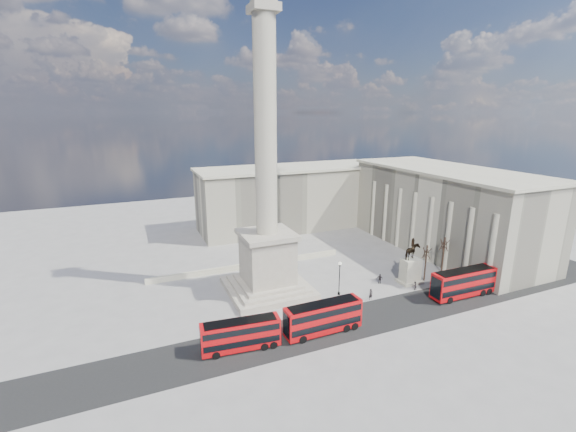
{
  "coord_description": "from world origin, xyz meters",
  "views": [
    {
      "loc": [
        -21.17,
        -54.06,
        30.52
      ],
      "look_at": [
        2.59,
        1.9,
        14.18
      ],
      "focal_mm": 24.0,
      "sensor_mm": 36.0,
      "label": 1
    }
  ],
  "objects_px": {
    "pedestrian_crossing": "(380,279)",
    "pedestrian_walking": "(371,294)",
    "red_bus_c": "(464,283)",
    "victorian_lamp": "(339,276)",
    "red_bus_d": "(485,278)",
    "nelsons_column": "(267,220)",
    "red_bus_b": "(324,317)",
    "pedestrian_standing": "(415,286)",
    "equestrian_statue": "(411,267)",
    "red_bus_a": "(241,334)"
  },
  "relations": [
    {
      "from": "red_bus_b",
      "to": "pedestrian_standing",
      "type": "height_order",
      "value": "red_bus_b"
    },
    {
      "from": "nelsons_column",
      "to": "red_bus_a",
      "type": "distance_m",
      "value": 20.83
    },
    {
      "from": "pedestrian_crossing",
      "to": "red_bus_c",
      "type": "bearing_deg",
      "value": 178.57
    },
    {
      "from": "red_bus_d",
      "to": "equestrian_statue",
      "type": "distance_m",
      "value": 12.75
    },
    {
      "from": "red_bus_c",
      "to": "victorian_lamp",
      "type": "bearing_deg",
      "value": 156.38
    },
    {
      "from": "victorian_lamp",
      "to": "pedestrian_walking",
      "type": "relative_size",
      "value": 3.13
    },
    {
      "from": "equestrian_statue",
      "to": "pedestrian_standing",
      "type": "xyz_separation_m",
      "value": [
        -1.22,
        -2.81,
        -2.25
      ]
    },
    {
      "from": "red_bus_b",
      "to": "equestrian_statue",
      "type": "height_order",
      "value": "equestrian_statue"
    },
    {
      "from": "nelsons_column",
      "to": "equestrian_statue",
      "type": "bearing_deg",
      "value": -16.0
    },
    {
      "from": "equestrian_statue",
      "to": "pedestrian_standing",
      "type": "bearing_deg",
      "value": -113.53
    },
    {
      "from": "red_bus_a",
      "to": "pedestrian_crossing",
      "type": "xyz_separation_m",
      "value": [
        29.26,
        9.74,
        -1.27
      ]
    },
    {
      "from": "equestrian_statue",
      "to": "nelsons_column",
      "type": "bearing_deg",
      "value": 164.0
    },
    {
      "from": "red_bus_d",
      "to": "nelsons_column",
      "type": "bearing_deg",
      "value": 164.61
    },
    {
      "from": "nelsons_column",
      "to": "red_bus_b",
      "type": "distance_m",
      "value": 19.25
    },
    {
      "from": "red_bus_d",
      "to": "victorian_lamp",
      "type": "height_order",
      "value": "victorian_lamp"
    },
    {
      "from": "red_bus_b",
      "to": "red_bus_a",
      "type": "bearing_deg",
      "value": 176.13
    },
    {
      "from": "nelsons_column",
      "to": "pedestrian_crossing",
      "type": "distance_m",
      "value": 23.93
    },
    {
      "from": "red_bus_b",
      "to": "equestrian_statue",
      "type": "bearing_deg",
      "value": 20.11
    },
    {
      "from": "nelsons_column",
      "to": "victorian_lamp",
      "type": "relative_size",
      "value": 8.26
    },
    {
      "from": "red_bus_b",
      "to": "pedestrian_standing",
      "type": "bearing_deg",
      "value": 14.48
    },
    {
      "from": "victorian_lamp",
      "to": "red_bus_b",
      "type": "bearing_deg",
      "value": -130.53
    },
    {
      "from": "red_bus_b",
      "to": "pedestrian_walking",
      "type": "distance_m",
      "value": 13.55
    },
    {
      "from": "red_bus_a",
      "to": "pedestrian_walking",
      "type": "distance_m",
      "value": 24.67
    },
    {
      "from": "nelsons_column",
      "to": "pedestrian_walking",
      "type": "bearing_deg",
      "value": -34.31
    },
    {
      "from": "nelsons_column",
      "to": "red_bus_c",
      "type": "xyz_separation_m",
      "value": [
        30.0,
        -15.25,
        -10.37
      ]
    },
    {
      "from": "red_bus_c",
      "to": "equestrian_statue",
      "type": "distance_m",
      "value": 9.24
    },
    {
      "from": "equestrian_statue",
      "to": "pedestrian_standing",
      "type": "distance_m",
      "value": 3.8
    },
    {
      "from": "red_bus_b",
      "to": "pedestrian_crossing",
      "type": "distance_m",
      "value": 20.26
    },
    {
      "from": "red_bus_b",
      "to": "victorian_lamp",
      "type": "distance_m",
      "value": 12.56
    },
    {
      "from": "pedestrian_walking",
      "to": "pedestrian_standing",
      "type": "height_order",
      "value": "pedestrian_walking"
    },
    {
      "from": "red_bus_b",
      "to": "pedestrian_walking",
      "type": "relative_size",
      "value": 5.96
    },
    {
      "from": "pedestrian_standing",
      "to": "red_bus_c",
      "type": "bearing_deg",
      "value": 132.54
    },
    {
      "from": "nelsons_column",
      "to": "pedestrian_walking",
      "type": "relative_size",
      "value": 25.9
    },
    {
      "from": "pedestrian_walking",
      "to": "red_bus_b",
      "type": "bearing_deg",
      "value": -161.44
    },
    {
      "from": "red_bus_a",
      "to": "equestrian_statue",
      "type": "height_order",
      "value": "equestrian_statue"
    },
    {
      "from": "nelsons_column",
      "to": "red_bus_b",
      "type": "bearing_deg",
      "value": -80.56
    },
    {
      "from": "red_bus_b",
      "to": "nelsons_column",
      "type": "bearing_deg",
      "value": 98.71
    },
    {
      "from": "pedestrian_walking",
      "to": "red_bus_a",
      "type": "bearing_deg",
      "value": -174.95
    },
    {
      "from": "equestrian_statue",
      "to": "pedestrian_walking",
      "type": "height_order",
      "value": "equestrian_statue"
    },
    {
      "from": "red_bus_a",
      "to": "red_bus_c",
      "type": "distance_m",
      "value": 39.29
    },
    {
      "from": "pedestrian_walking",
      "to": "red_bus_c",
      "type": "bearing_deg",
      "value": -25.78
    },
    {
      "from": "nelsons_column",
      "to": "red_bus_b",
      "type": "relative_size",
      "value": 4.35
    },
    {
      "from": "nelsons_column",
      "to": "victorian_lamp",
      "type": "bearing_deg",
      "value": -30.77
    },
    {
      "from": "nelsons_column",
      "to": "pedestrian_standing",
      "type": "bearing_deg",
      "value": -22.65
    },
    {
      "from": "red_bus_b",
      "to": "equestrian_statue",
      "type": "relative_size",
      "value": 1.32
    },
    {
      "from": "pedestrian_walking",
      "to": "nelsons_column",
      "type": "bearing_deg",
      "value": 138.63
    },
    {
      "from": "nelsons_column",
      "to": "pedestrian_standing",
      "type": "relative_size",
      "value": 31.38
    },
    {
      "from": "victorian_lamp",
      "to": "pedestrian_walking",
      "type": "xyz_separation_m",
      "value": [
        4.02,
        -3.68,
        -2.59
      ]
    },
    {
      "from": "pedestrian_crossing",
      "to": "pedestrian_walking",
      "type": "bearing_deg",
      "value": 84.13
    },
    {
      "from": "nelsons_column",
      "to": "red_bus_b",
      "type": "height_order",
      "value": "nelsons_column"
    }
  ]
}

